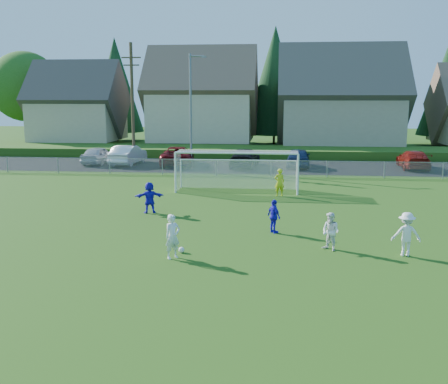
# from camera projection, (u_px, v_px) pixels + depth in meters

# --- Properties ---
(ground) EXTENTS (160.00, 160.00, 0.00)m
(ground) POSITION_uv_depth(u_px,v_px,m) (199.00, 281.00, 16.60)
(ground) COLOR #193D0C
(ground) RESTS_ON ground
(asphalt_lot) EXTENTS (60.00, 60.00, 0.00)m
(asphalt_lot) POSITION_uv_depth(u_px,v_px,m) (248.00, 166.00, 43.50)
(asphalt_lot) COLOR black
(asphalt_lot) RESTS_ON ground
(grass_embankment) EXTENTS (70.00, 6.00, 0.80)m
(grass_embankment) POSITION_uv_depth(u_px,v_px,m) (252.00, 152.00, 50.76)
(grass_embankment) COLOR #1E420F
(grass_embankment) RESTS_ON ground
(soccer_ball) EXTENTS (0.22, 0.22, 0.22)m
(soccer_ball) POSITION_uv_depth(u_px,v_px,m) (181.00, 250.00, 19.57)
(soccer_ball) COLOR white
(soccer_ball) RESTS_ON ground
(player_white_a) EXTENTS (0.70, 0.69, 1.62)m
(player_white_a) POSITION_uv_depth(u_px,v_px,m) (173.00, 237.00, 18.78)
(player_white_a) COLOR white
(player_white_a) RESTS_ON ground
(player_white_b) EXTENTS (0.90, 0.88, 1.46)m
(player_white_b) POSITION_uv_depth(u_px,v_px,m) (331.00, 232.00, 19.76)
(player_white_b) COLOR white
(player_white_b) RESTS_ON ground
(player_white_c) EXTENTS (1.08, 0.65, 1.63)m
(player_white_c) POSITION_uv_depth(u_px,v_px,m) (406.00, 234.00, 19.09)
(player_white_c) COLOR white
(player_white_c) RESTS_ON ground
(player_blue_a) EXTENTS (0.77, 0.90, 1.45)m
(player_blue_a) POSITION_uv_depth(u_px,v_px,m) (274.00, 216.00, 22.28)
(player_blue_a) COLOR #1E14C0
(player_blue_a) RESTS_ON ground
(player_blue_b) EXTENTS (1.53, 0.93, 1.57)m
(player_blue_b) POSITION_uv_depth(u_px,v_px,m) (150.00, 197.00, 26.07)
(player_blue_b) COLOR #1E14C0
(player_blue_b) RESTS_ON ground
(goalkeeper) EXTENTS (0.67, 0.53, 1.62)m
(goalkeeper) POSITION_uv_depth(u_px,v_px,m) (279.00, 182.00, 30.41)
(goalkeeper) COLOR #CAD218
(goalkeeper) RESTS_ON ground
(car_a) EXTENTS (2.03, 4.47, 1.49)m
(car_a) POSITION_uv_depth(u_px,v_px,m) (98.00, 155.00, 44.74)
(car_a) COLOR #AFB1B7
(car_a) RESTS_ON ground
(car_b) EXTENTS (2.12, 5.09, 1.64)m
(car_b) POSITION_uv_depth(u_px,v_px,m) (128.00, 155.00, 44.33)
(car_b) COLOR white
(car_b) RESTS_ON ground
(car_c) EXTENTS (3.27, 5.92, 1.57)m
(car_c) POSITION_uv_depth(u_px,v_px,m) (177.00, 156.00, 43.98)
(car_c) COLOR #640B0E
(car_c) RESTS_ON ground
(car_d) EXTENTS (2.42, 5.27, 1.49)m
(car_d) POSITION_uv_depth(u_px,v_px,m) (245.00, 158.00, 42.82)
(car_d) COLOR black
(car_d) RESTS_ON ground
(car_e) EXTENTS (2.10, 4.71, 1.57)m
(car_e) POSITION_uv_depth(u_px,v_px,m) (298.00, 158.00, 42.67)
(car_e) COLOR #142549
(car_e) RESTS_ON ground
(car_g) EXTENTS (2.33, 5.14, 1.46)m
(car_g) POSITION_uv_depth(u_px,v_px,m) (413.00, 160.00, 41.80)
(car_g) COLOR maroon
(car_g) RESTS_ON ground
(soccer_goal) EXTENTS (7.42, 1.90, 2.50)m
(soccer_goal) POSITION_uv_depth(u_px,v_px,m) (237.00, 165.00, 32.00)
(soccer_goal) COLOR white
(soccer_goal) RESTS_ON ground
(chainlink_fence) EXTENTS (52.06, 0.06, 1.20)m
(chainlink_fence) POSITION_uv_depth(u_px,v_px,m) (243.00, 168.00, 38.01)
(chainlink_fence) COLOR gray
(chainlink_fence) RESTS_ON ground
(streetlight) EXTENTS (1.38, 0.18, 9.00)m
(streetlight) POSITION_uv_depth(u_px,v_px,m) (191.00, 107.00, 41.59)
(streetlight) COLOR slate
(streetlight) RESTS_ON ground
(utility_pole) EXTENTS (1.60, 0.26, 10.00)m
(utility_pole) POSITION_uv_depth(u_px,v_px,m) (132.00, 103.00, 43.02)
(utility_pole) COLOR #473321
(utility_pole) RESTS_ON ground
(houses_row) EXTENTS (53.90, 11.45, 13.27)m
(houses_row) POSITION_uv_depth(u_px,v_px,m) (274.00, 81.00, 56.60)
(houses_row) COLOR tan
(houses_row) RESTS_ON ground
(tree_row) EXTENTS (65.98, 12.36, 13.80)m
(tree_row) POSITION_uv_depth(u_px,v_px,m) (267.00, 86.00, 62.91)
(tree_row) COLOR #382616
(tree_row) RESTS_ON ground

